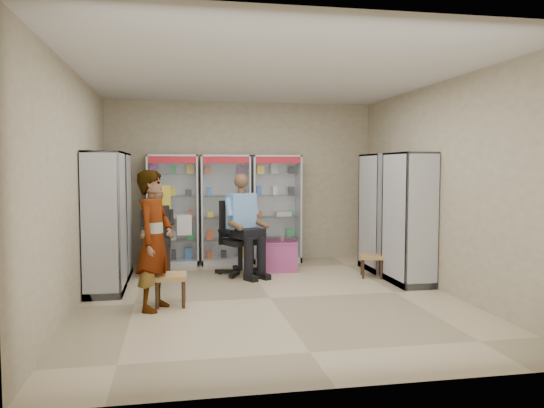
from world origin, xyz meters
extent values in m
plane|color=tan|center=(0.00, 0.00, 0.00)|extent=(6.00, 6.00, 0.00)
cube|color=tan|center=(0.00, 3.00, 1.50)|extent=(5.00, 0.02, 3.00)
cube|color=tan|center=(0.00, -3.00, 1.50)|extent=(5.00, 0.02, 3.00)
cube|color=tan|center=(-2.50, 0.00, 1.50)|extent=(0.02, 6.00, 3.00)
cube|color=tan|center=(2.50, 0.00, 1.50)|extent=(0.02, 6.00, 3.00)
cube|color=beige|center=(0.00, 0.00, 3.00)|extent=(5.00, 6.00, 0.02)
cube|color=#A5A8AC|center=(-1.30, 2.73, 1.00)|extent=(0.90, 0.50, 2.00)
cube|color=#BABEC2|center=(-0.35, 2.73, 1.00)|extent=(0.90, 0.50, 2.00)
cube|color=#B0B4B7|center=(0.60, 2.73, 1.00)|extent=(0.90, 0.50, 2.00)
cube|color=silver|center=(2.23, 1.60, 1.00)|extent=(0.90, 0.50, 2.00)
cube|color=#B5B8BD|center=(2.23, 0.50, 1.00)|extent=(0.90, 0.50, 2.00)
cube|color=#B4B6BC|center=(-2.23, 1.80, 1.00)|extent=(0.90, 0.50, 2.00)
cube|color=#A8ABB0|center=(-2.23, 0.70, 1.00)|extent=(0.90, 0.50, 2.00)
cube|color=black|center=(-1.55, 2.00, 0.47)|extent=(0.42, 0.42, 0.94)
cube|color=black|center=(-0.20, 1.67, 0.61)|extent=(0.89, 0.89, 1.23)
cube|color=#9F3F86|center=(0.52, 1.87, 0.26)|extent=(0.60, 0.58, 0.52)
cylinder|color=#602708|center=(0.54, 1.82, 0.56)|extent=(0.07, 0.07, 0.09)
cube|color=#9C6F42|center=(1.86, 1.07, 0.18)|extent=(0.44, 0.44, 0.36)
cube|color=#A18744|center=(-1.33, -0.15, 0.20)|extent=(0.42, 0.42, 0.41)
imported|color=gray|center=(-1.52, -0.30, 0.87)|extent=(0.64, 0.75, 1.75)
camera|label=1|loc=(-1.26, -6.99, 1.78)|focal=35.00mm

